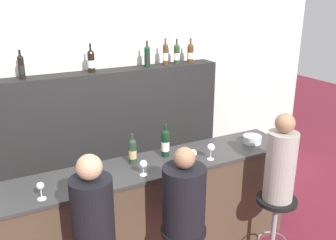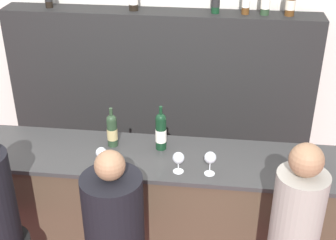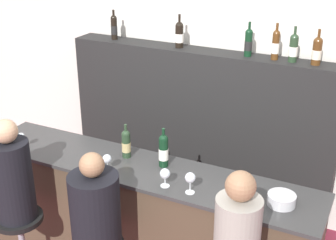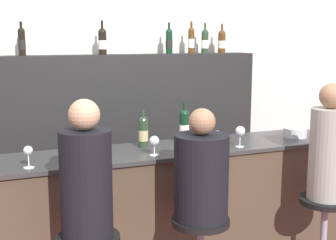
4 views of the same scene
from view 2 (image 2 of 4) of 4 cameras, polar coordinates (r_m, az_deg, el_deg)
wall_back at (r=4.40m, az=-0.55°, el=8.30°), size 6.40×0.05×2.60m
bar_counter at (r=3.56m, az=-3.51°, el=-11.45°), size 2.92×0.58×1.07m
back_bar_cabinet at (r=4.36m, az=-0.91°, el=2.01°), size 2.74×0.28×1.75m
wine_bottle_counter_0 at (r=3.31m, az=-6.83°, el=-1.21°), size 0.07×0.07×0.30m
wine_bottle_counter_1 at (r=3.24m, az=-0.87°, el=-1.35°), size 0.08×0.08×0.33m
wine_bottle_backbar_5 at (r=4.01m, az=14.75°, el=13.91°), size 0.08×0.08×0.31m
wine_glass_1 at (r=3.10m, az=-8.14°, el=-4.03°), size 0.07×0.07×0.14m
wine_glass_2 at (r=3.01m, az=1.28°, el=-4.71°), size 0.08×0.08×0.15m
wine_glass_3 at (r=3.00m, az=5.17°, el=-4.67°), size 0.08×0.08×0.16m
metal_bowl at (r=3.22m, az=16.58°, el=-5.04°), size 0.20×0.20×0.08m
guest_seated_middle at (r=2.81m, az=-6.68°, el=-11.36°), size 0.36×0.36×0.74m
guest_seated_right at (r=2.74m, az=15.40°, el=-11.53°), size 0.28×0.28×0.86m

